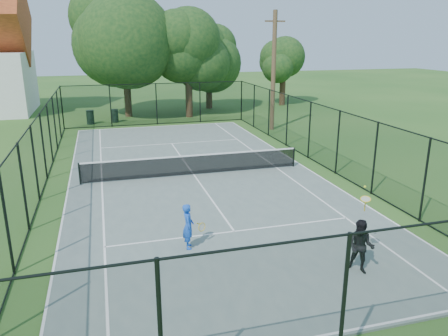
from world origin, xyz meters
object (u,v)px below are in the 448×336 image
object	(u,v)px
trash_bin_right	(115,116)
player_blue	(188,226)
tennis_net	(194,164)
player_black	(361,247)
trash_bin_left	(90,117)
utility_pole	(274,71)

from	to	relation	value
trash_bin_right	player_blue	distance (m)	21.84
tennis_net	player_black	size ratio (longest dim) A/B	4.56
trash_bin_right	trash_bin_left	bearing A→B (deg)	-171.78
trash_bin_right	player_black	world-z (taller)	player_black
trash_bin_right	player_blue	xyz separation A→B (m)	(1.32, -21.80, 0.26)
tennis_net	player_black	world-z (taller)	player_black
tennis_net	player_blue	distance (m)	7.30
tennis_net	trash_bin_left	bearing A→B (deg)	108.14
tennis_net	player_black	bearing A→B (deg)	-75.68
player_black	tennis_net	bearing A→B (deg)	104.32
utility_pole	trash_bin_right	bearing A→B (deg)	151.34
trash_bin_left	utility_pole	world-z (taller)	utility_pole
trash_bin_left	player_blue	world-z (taller)	player_blue
trash_bin_left	trash_bin_right	distance (m)	1.78
tennis_net	utility_pole	bearing A→B (deg)	50.41
utility_pole	player_blue	world-z (taller)	utility_pole
trash_bin_right	utility_pole	world-z (taller)	utility_pole
tennis_net	trash_bin_right	distance (m)	14.99
tennis_net	utility_pole	size ratio (longest dim) A/B	1.28
trash_bin_right	player_black	distance (m)	25.05
tennis_net	trash_bin_left	xyz separation A→B (m)	(-4.73, 14.44, -0.06)
trash_bin_left	player_black	distance (m)	25.25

